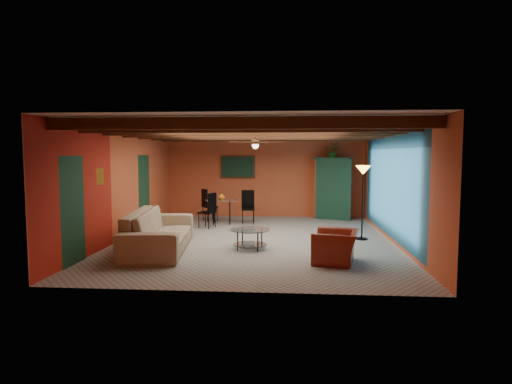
# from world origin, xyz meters

# --- Properties ---
(room) EXTENTS (6.52, 8.01, 2.71)m
(room) POSITION_xyz_m (0.00, 0.11, 2.36)
(room) COLOR gray
(room) RESTS_ON ground
(sofa) EXTENTS (1.49, 3.06, 0.86)m
(sofa) POSITION_xyz_m (-1.99, -1.26, 0.43)
(sofa) COLOR #8F785C
(sofa) RESTS_ON ground
(armchair) EXTENTS (1.01, 1.10, 0.62)m
(armchair) POSITION_xyz_m (1.71, -2.07, 0.31)
(armchair) COLOR maroon
(armchair) RESTS_ON ground
(coffee_table) EXTENTS (0.99, 0.99, 0.45)m
(coffee_table) POSITION_xyz_m (-0.04, -1.02, 0.23)
(coffee_table) COLOR white
(coffee_table) RESTS_ON ground
(dining_table) EXTENTS (2.15, 2.15, 1.01)m
(dining_table) POSITION_xyz_m (-1.19, 2.34, 0.50)
(dining_table) COLOR silver
(dining_table) RESTS_ON ground
(armoire) EXTENTS (1.20, 0.88, 1.90)m
(armoire) POSITION_xyz_m (2.20, 3.70, 0.95)
(armoire) COLOR brown
(armoire) RESTS_ON ground
(floor_lamp) EXTENTS (0.37, 0.37, 1.81)m
(floor_lamp) POSITION_xyz_m (2.59, 0.26, 0.91)
(floor_lamp) COLOR black
(floor_lamp) RESTS_ON ground
(ceiling_fan) EXTENTS (1.50, 1.50, 0.44)m
(ceiling_fan) POSITION_xyz_m (0.00, 0.00, 2.36)
(ceiling_fan) COLOR #472614
(ceiling_fan) RESTS_ON ceiling
(painting) EXTENTS (1.05, 0.03, 0.65)m
(painting) POSITION_xyz_m (-0.90, 3.96, 1.65)
(painting) COLOR black
(painting) RESTS_ON wall_back
(potted_plant) EXTENTS (0.58, 0.55, 0.52)m
(potted_plant) POSITION_xyz_m (2.20, 3.70, 2.16)
(potted_plant) COLOR #26661E
(potted_plant) RESTS_ON armoire
(vase) EXTENTS (0.20, 0.20, 0.19)m
(vase) POSITION_xyz_m (-1.19, 2.34, 1.10)
(vase) COLOR orange
(vase) RESTS_ON dining_table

